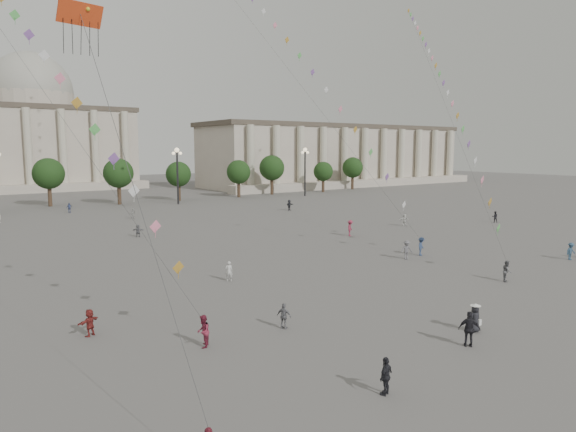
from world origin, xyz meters
TOP-DOWN VIEW (x-y plane):
  - ground at (0.00, 0.00)m, footprint 360.00×360.00m
  - hall_east at (75.00, 93.89)m, footprint 84.00×26.22m
  - hall_central at (0.00, 129.22)m, footprint 48.30×34.30m
  - tree_row at (0.00, 78.00)m, footprint 137.12×5.12m
  - lamp_post_mid_east at (15.00, 70.00)m, footprint 2.00×0.90m
  - lamp_post_far_east at (45.00, 70.00)m, footprint 2.00×0.90m
  - person_crowd_0 at (-4.89, 68.00)m, footprint 0.99×0.50m
  - person_crowd_4 at (1.31, 54.61)m, footprint 1.44×1.34m
  - person_crowd_6 at (13.62, 11.72)m, footprint 1.36×1.08m
  - person_crowd_7 at (29.40, 26.44)m, footprint 1.62×0.66m
  - person_crowd_8 at (17.99, 24.67)m, footprint 1.43×1.33m
  - person_crowd_9 at (26.72, 49.98)m, footprint 1.77×1.03m
  - person_crowd_12 at (-3.33, 38.73)m, footprint 1.43×1.11m
  - person_crowd_13 at (-4.22, 14.27)m, footprint 0.70×0.61m
  - person_crowd_14 at (26.27, 2.61)m, footprint 1.16×0.78m
  - person_crowd_15 at (42.66, 21.41)m, footprint 0.98×0.98m
  - tourist_1 at (-0.19, -5.20)m, footprint 1.12×1.15m
  - tourist_2 at (-16.47, 8.07)m, footprint 1.48×1.14m
  - tourist_3 at (-6.79, 2.72)m, footprint 0.79×0.96m
  - tourist_4 at (-7.80, -6.50)m, footprint 1.07×0.71m
  - kite_flyer_0 at (-11.93, 2.86)m, footprint 1.04×1.08m
  - kite_flyer_1 at (16.16, 12.12)m, footprint 1.36×1.15m
  - kite_flyer_2 at (13.93, 1.49)m, footprint 1.04×0.99m
  - hat_person at (2.00, -4.02)m, footprint 0.81×0.60m
  - dragon_kite at (-16.78, 5.24)m, footprint 2.26×6.82m
  - kite_train_east at (32.29, 24.08)m, footprint 34.43×41.68m

SIDE VIEW (x-z plane):
  - ground at x=0.00m, z-range 0.00..0.00m
  - person_crowd_12 at x=-3.33m, z-range 0.00..1.51m
  - tourist_3 at x=-6.79m, z-range 0.00..1.53m
  - tourist_2 at x=-16.47m, z-range 0.00..1.56m
  - person_crowd_15 at x=42.66m, z-range 0.00..1.60m
  - person_crowd_4 at x=1.31m, z-range 0.00..1.61m
  - person_crowd_13 at x=-4.22m, z-range 0.00..1.62m
  - person_crowd_0 at x=-4.89m, z-range 0.00..1.63m
  - person_crowd_14 at x=26.27m, z-range 0.00..1.66m
  - kite_flyer_2 at x=13.93m, z-range 0.00..1.69m
  - tourist_4 at x=-7.80m, z-range 0.00..1.69m
  - hat_person at x=2.00m, z-range 0.01..1.70m
  - person_crowd_7 at x=29.40m, z-range 0.00..1.71m
  - kite_flyer_0 at x=-11.93m, z-range 0.00..1.76m
  - person_crowd_9 at x=26.72m, z-range 0.00..1.82m
  - kite_flyer_1 at x=16.16m, z-range 0.00..1.83m
  - person_crowd_6 at x=13.62m, z-range 0.00..1.84m
  - tourist_1 at x=-0.19m, z-range 0.00..1.93m
  - person_crowd_8 at x=17.99m, z-range 0.00..1.94m
  - tree_row at x=0.00m, z-range 1.39..9.39m
  - lamp_post_mid_east at x=15.00m, z-range 2.03..12.68m
  - lamp_post_far_east at x=45.00m, z-range 2.03..12.68m
  - hall_east at x=75.00m, z-range -0.17..17.03m
  - hall_central at x=0.00m, z-range -3.52..31.98m
  - dragon_kite at x=-16.78m, z-range 6.18..26.03m
  - kite_train_east at x=32.29m, z-range -12.43..52.76m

